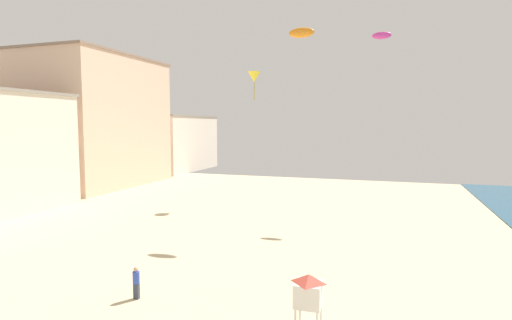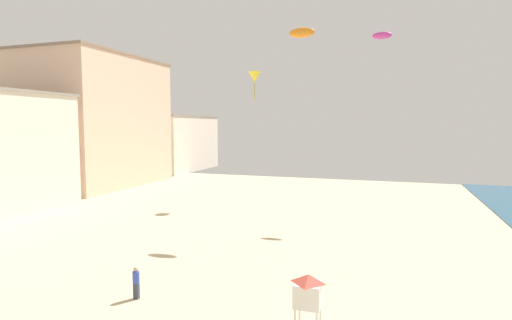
# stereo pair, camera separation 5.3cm
# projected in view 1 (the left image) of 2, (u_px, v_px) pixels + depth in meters

# --- Properties ---
(boardwalk_hotel_mid) EXTENTS (15.38, 19.83, 18.30)m
(boardwalk_hotel_mid) POSITION_uv_depth(u_px,v_px,m) (89.00, 122.00, 58.20)
(boardwalk_hotel_mid) COLOR beige
(boardwalk_hotel_mid) RESTS_ON ground
(boardwalk_hotel_far) EXTENTS (13.78, 18.36, 10.45)m
(boardwalk_hotel_far) POSITION_uv_depth(u_px,v_px,m) (166.00, 143.00, 78.24)
(boardwalk_hotel_far) COLOR silver
(boardwalk_hotel_far) RESTS_ON ground
(kite_flyer) EXTENTS (0.34, 0.34, 1.64)m
(kite_flyer) POSITION_uv_depth(u_px,v_px,m) (136.00, 281.00, 20.18)
(kite_flyer) COLOR #383D4C
(kite_flyer) RESTS_ON ground
(lifeguard_stand) EXTENTS (1.10, 1.10, 2.55)m
(lifeguard_stand) POSITION_uv_depth(u_px,v_px,m) (309.00, 291.00, 16.74)
(lifeguard_stand) COLOR white
(lifeguard_stand) RESTS_ON ground
(kite_magenta_parafoil) EXTENTS (1.74, 0.48, 0.68)m
(kite_magenta_parafoil) POSITION_uv_depth(u_px,v_px,m) (382.00, 35.00, 37.23)
(kite_magenta_parafoil) COLOR #DB3D9E
(kite_orange_parafoil) EXTENTS (2.12, 0.59, 0.83)m
(kite_orange_parafoil) POSITION_uv_depth(u_px,v_px,m) (302.00, 33.00, 33.00)
(kite_orange_parafoil) COLOR orange
(kite_yellow_delta) EXTENTS (1.39, 1.39, 3.17)m
(kite_yellow_delta) POSITION_uv_depth(u_px,v_px,m) (254.00, 77.00, 44.76)
(kite_yellow_delta) COLOR yellow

